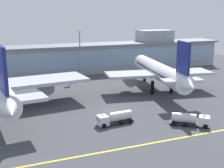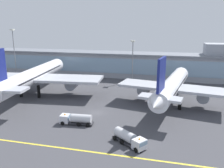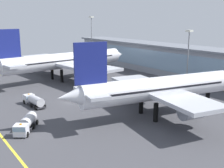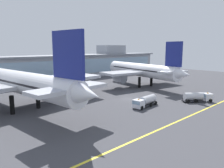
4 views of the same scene
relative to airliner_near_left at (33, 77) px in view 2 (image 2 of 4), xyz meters
The scene contains 9 objects.
ground_plane 32.59m from the airliner_near_left, 23.45° to the right, with size 208.02×208.02×0.00m, color #424247.
taxiway_centreline_stripe 45.85m from the airliner_near_left, 49.91° to the right, with size 166.41×0.50×0.01m, color yellow.
terminal_building 51.07m from the airliner_near_left, 52.64° to the left, with size 151.58×14.00×17.57m.
airliner_near_left is the anchor object (origin of this frame).
airliner_near_right 51.25m from the airliner_near_left, ahead, with size 36.28×49.00×18.34m.
fuel_tanker_truck 52.01m from the airliner_near_left, 34.92° to the right, with size 8.72×7.33×2.90m.
baggage_tug_near 34.57m from the airliner_near_left, 40.09° to the right, with size 9.21×3.53×2.90m.
apron_light_mast_west 42.26m from the airliner_near_left, 134.22° to the left, with size 1.80×1.80×23.98m.
apron_light_mast_centre 45.92m from the airliner_near_left, 43.41° to the left, with size 1.80×1.80×19.19m.
Camera 2 is at (20.93, -64.81, 26.62)m, focal length 37.80 mm.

